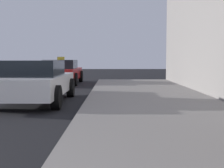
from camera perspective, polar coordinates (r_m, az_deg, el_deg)
The scene contains 2 objects.
car_white at distance 9.78m, azimuth -13.49°, elevation 0.50°, with size 1.98×4.41×1.27m.
car_red at distance 17.01m, azimuth -8.84°, elevation 2.22°, with size 1.95×4.49×1.43m.
Camera 1 is at (2.76, -2.09, 1.31)m, focal length 50.76 mm.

